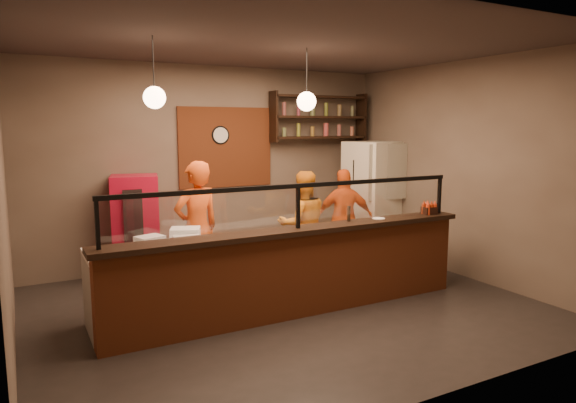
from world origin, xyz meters
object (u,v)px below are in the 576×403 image
cook_left (197,228)px  cook_mid (303,224)px  cook_right (344,218)px  pizza_dough (321,231)px  fridge (373,199)px  red_cooler (136,227)px  pepper_mill (349,214)px  condiment_caddy (429,210)px  wall_clock (220,135)px

cook_left → cook_mid: size_ratio=1.13×
cook_right → pizza_dough: cook_right is taller
cook_right → fridge: 1.00m
fridge → red_cooler: bearing=160.2°
cook_right → fridge: bearing=-133.1°
red_cooler → pizza_dough: bearing=-35.0°
cook_mid → cook_right: (0.86, 0.16, -0.01)m
cook_left → cook_mid: (1.66, 0.05, -0.10)m
cook_mid → fridge: bearing=-148.9°
cook_mid → pizza_dough: (-0.32, -1.02, 0.11)m
red_cooler → pepper_mill: bearing=-35.2°
cook_left → cook_right: size_ratio=1.14×
cook_right → red_cooler: cook_right is taller
cook_left → condiment_caddy: cook_left is taller
cook_mid → pizza_dough: cook_mid is taller
fridge → wall_clock: bearing=149.5°
cook_mid → fridge: 1.84m
pizza_dough → fridge: bearing=37.7°
red_cooler → wall_clock: bearing=24.7°
fridge → condiment_caddy: size_ratio=10.94×
red_cooler → condiment_caddy: size_ratio=8.48×
cook_right → pizza_dough: bearing=66.4°
fridge → pepper_mill: (-1.82, -1.87, 0.17)m
cook_left → fridge: size_ratio=0.91×
cook_left → red_cooler: 1.26m
cook_mid → cook_right: 0.87m
fridge → red_cooler: size_ratio=1.29×
pizza_dough → pepper_mill: pepper_mill is taller
wall_clock → cook_right: bearing=-37.1°
cook_right → pepper_mill: size_ratio=8.18×
condiment_caddy → cook_mid: bearing=130.7°
wall_clock → cook_left: wall_clock is taller
fridge → red_cooler: 4.00m
red_cooler → fridge: bearing=5.6°
condiment_caddy → pizza_dough: bearing=166.4°
cook_right → red_cooler: (-3.08, 0.91, -0.02)m
cook_left → cook_right: cook_left is taller
cook_left → cook_right: (2.51, 0.21, -0.11)m
red_cooler → pizza_dough: (1.90, -2.08, 0.14)m
cook_mid → red_cooler: size_ratio=1.03×
cook_mid → fridge: (1.74, 0.57, 0.20)m
cook_right → fridge: fridge is taller
cook_mid → condiment_caddy: size_ratio=8.77×
wall_clock → fridge: wall_clock is taller
red_cooler → pepper_mill: (2.14, -2.37, 0.39)m
cook_left → fridge: bearing=177.5°
cook_left → red_cooler: bearing=-76.3°
cook_mid → cook_left: bearing=14.6°
cook_right → pizza_dough: size_ratio=3.35×
wall_clock → pizza_dough: bearing=-79.6°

